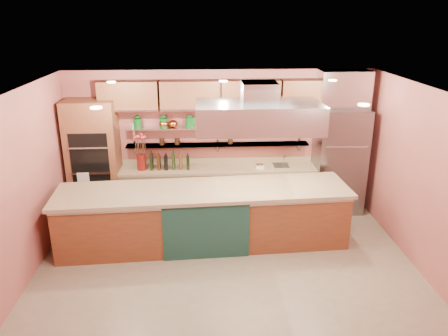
{
  "coord_description": "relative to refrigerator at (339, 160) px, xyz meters",
  "views": [
    {
      "loc": [
        -0.37,
        -5.93,
        3.83
      ],
      "look_at": [
        0.0,
        1.0,
        1.34
      ],
      "focal_mm": 35.0,
      "sensor_mm": 36.0,
      "label": 1
    }
  ],
  "objects": [
    {
      "name": "wall_front",
      "position": [
        -2.35,
        -4.64,
        0.35
      ],
      "size": [
        6.0,
        0.04,
        2.8
      ],
      "primitive_type": "cube",
      "color": "#AD5851",
      "rests_on": "floor"
    },
    {
      "name": "oil_bottle_cluster",
      "position": [
        -3.35,
        0.01,
        0.01
      ],
      "size": [
        0.84,
        0.27,
        0.27
      ],
      "primitive_type": "cube",
      "rotation": [
        0.0,
        0.0,
        -0.04
      ],
      "color": "black",
      "rests_on": "back_counter"
    },
    {
      "name": "wall_back",
      "position": [
        -2.35,
        0.36,
        0.35
      ],
      "size": [
        6.0,
        0.04,
        2.8
      ],
      "primitive_type": "cube",
      "color": "#AD5851",
      "rests_on": "floor"
    },
    {
      "name": "oven_stack",
      "position": [
        -4.8,
        0.04,
        0.1
      ],
      "size": [
        0.95,
        0.64,
        2.3
      ],
      "primitive_type": "cube",
      "color": "brown",
      "rests_on": "floor"
    },
    {
      "name": "ceiling_downlights",
      "position": [
        -2.35,
        -1.94,
        1.72
      ],
      "size": [
        4.0,
        2.8,
        0.02
      ],
      "primitive_type": "cube",
      "color": "#FFE5A5",
      "rests_on": "ceiling"
    },
    {
      "name": "bar_faucet",
      "position": [
        -1.09,
        0.11,
        -0.01
      ],
      "size": [
        0.04,
        0.04,
        0.22
      ],
      "primitive_type": "cylinder",
      "rotation": [
        0.0,
        0.0,
        -0.33
      ],
      "color": "white",
      "rests_on": "back_counter"
    },
    {
      "name": "green_canister",
      "position": [
        -2.92,
        0.23,
        0.76
      ],
      "size": [
        0.18,
        0.18,
        0.2
      ],
      "primitive_type": "cylinder",
      "rotation": [
        0.0,
        0.0,
        -0.1
      ],
      "color": "#104C1A",
      "rests_on": "wall_shelf_upper"
    },
    {
      "name": "ceiling",
      "position": [
        -2.35,
        -2.14,
        1.75
      ],
      "size": [
        6.0,
        5.0,
        0.02
      ],
      "primitive_type": "cube",
      "color": "black",
      "rests_on": "wall_back"
    },
    {
      "name": "island",
      "position": [
        -2.7,
        -1.26,
        -0.54
      ],
      "size": [
        4.91,
        1.34,
        1.01
      ],
      "primitive_type": "cube",
      "rotation": [
        0.0,
        0.0,
        0.06
      ],
      "color": "brown",
      "rests_on": "floor"
    },
    {
      "name": "flower_vase",
      "position": [
        -3.89,
        0.01,
        0.04
      ],
      "size": [
        0.18,
        0.18,
        0.31
      ],
      "primitive_type": "cylinder",
      "rotation": [
        0.0,
        0.0,
        -0.03
      ],
      "color": "#62110E",
      "rests_on": "back_counter"
    },
    {
      "name": "wall_left",
      "position": [
        -5.35,
        -2.14,
        0.35
      ],
      "size": [
        0.04,
        5.0,
        2.8
      ],
      "primitive_type": "cube",
      "color": "#AD5851",
      "rests_on": "floor"
    },
    {
      "name": "kitchen_scale",
      "position": [
        -1.58,
        0.01,
        -0.08
      ],
      "size": [
        0.17,
        0.14,
        0.09
      ],
      "primitive_type": "cube",
      "rotation": [
        0.0,
        0.0,
        -0.16
      ],
      "color": "silver",
      "rests_on": "back_counter"
    },
    {
      "name": "wall_shelf_lower",
      "position": [
        -2.4,
        0.23,
        0.3
      ],
      "size": [
        3.6,
        0.26,
        0.03
      ],
      "primitive_type": "cube",
      "color": "silver",
      "rests_on": "wall_back"
    },
    {
      "name": "back_counter",
      "position": [
        -2.4,
        0.06,
        -0.58
      ],
      "size": [
        3.84,
        0.64,
        0.93
      ],
      "primitive_type": "cube",
      "color": "#9E865E",
      "rests_on": "floor"
    },
    {
      "name": "wall_shelf_upper",
      "position": [
        -2.4,
        0.23,
        0.65
      ],
      "size": [
        3.6,
        0.26,
        0.03
      ],
      "primitive_type": "cube",
      "color": "silver",
      "rests_on": "wall_back"
    },
    {
      "name": "range_hood",
      "position": [
        -1.8,
        -1.26,
        1.2
      ],
      "size": [
        2.0,
        1.0,
        0.45
      ],
      "primitive_type": "cube",
      "color": "silver",
      "rests_on": "ceiling"
    },
    {
      "name": "wall_right",
      "position": [
        0.65,
        -2.14,
        0.35
      ],
      "size": [
        0.04,
        5.0,
        2.8
      ],
      "primitive_type": "cube",
      "color": "#AD5851",
      "rests_on": "floor"
    },
    {
      "name": "floor",
      "position": [
        -2.35,
        -2.14,
        -1.06
      ],
      "size": [
        6.0,
        5.0,
        0.02
      ],
      "primitive_type": "cube",
      "color": "gray",
      "rests_on": "ground"
    },
    {
      "name": "upper_cabinets",
      "position": [
        -2.35,
        0.18,
        1.3
      ],
      "size": [
        4.6,
        0.36,
        0.55
      ],
      "primitive_type": "cube",
      "color": "brown",
      "rests_on": "wall_back"
    },
    {
      "name": "copper_kettle",
      "position": [
        -3.27,
        0.23,
        0.74
      ],
      "size": [
        0.19,
        0.19,
        0.14
      ],
      "primitive_type": "ellipsoid",
      "rotation": [
        0.0,
        0.0,
        0.08
      ],
      "color": "#C35E2D",
      "rests_on": "wall_shelf_upper"
    },
    {
      "name": "refrigerator",
      "position": [
        0.0,
        0.0,
        0.0
      ],
      "size": [
        0.95,
        0.72,
        2.1
      ],
      "primitive_type": "cube",
      "color": "slate",
      "rests_on": "floor"
    }
  ]
}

